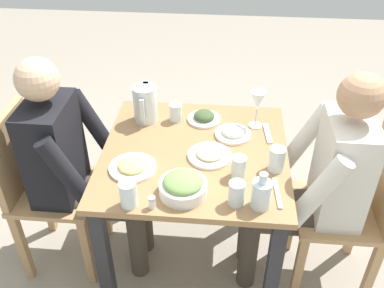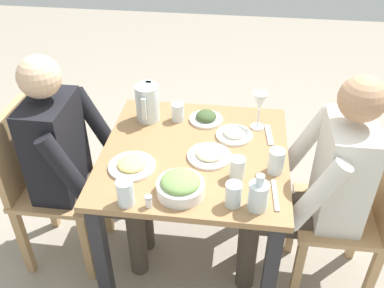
{
  "view_description": "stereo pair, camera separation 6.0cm",
  "coord_description": "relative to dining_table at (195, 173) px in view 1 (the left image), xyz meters",
  "views": [
    {
      "loc": [
        1.6,
        0.13,
        1.94
      ],
      "look_at": [
        0.02,
        -0.01,
        0.79
      ],
      "focal_mm": 40.39,
      "sensor_mm": 36.0,
      "label": 1
    },
    {
      "loc": [
        1.6,
        0.19,
        1.94
      ],
      "look_at": [
        0.02,
        -0.01,
        0.79
      ],
      "focal_mm": 40.39,
      "sensor_mm": 36.0,
      "label": 2
    }
  ],
  "objects": [
    {
      "name": "water_glass_far_left",
      "position": [
        -0.26,
        -0.12,
        0.18
      ],
      "size": [
        0.06,
        0.06,
        0.09
      ],
      "primitive_type": "cylinder",
      "color": "silver",
      "rests_on": "dining_table"
    },
    {
      "name": "water_glass_center",
      "position": [
        0.16,
        0.2,
        0.18
      ],
      "size": [
        0.07,
        0.07,
        0.1
      ],
      "primitive_type": "cylinder",
      "color": "silver",
      "rests_on": "dining_table"
    },
    {
      "name": "oil_carafe",
      "position": [
        0.34,
        0.29,
        0.19
      ],
      "size": [
        0.08,
        0.08,
        0.16
      ],
      "color": "silver",
      "rests_on": "dining_table"
    },
    {
      "name": "dining_table",
      "position": [
        0.0,
        0.0,
        0.0
      ],
      "size": [
        0.86,
        0.86,
        0.74
      ],
      "color": "#997047",
      "rests_on": "ground_plane"
    },
    {
      "name": "chair_near",
      "position": [
        0.04,
        -0.78,
        -0.09
      ],
      "size": [
        0.4,
        0.4,
        0.9
      ],
      "color": "tan",
      "rests_on": "ground_plane"
    },
    {
      "name": "fork_near",
      "position": [
        -0.17,
        0.34,
        0.14
      ],
      "size": [
        0.17,
        0.04,
        0.01
      ],
      "primitive_type": "cube",
      "rotation": [
        0.0,
        0.0,
        0.1
      ],
      "color": "silver",
      "rests_on": "dining_table"
    },
    {
      "name": "wine_glass",
      "position": [
        -0.24,
        0.29,
        0.27
      ],
      "size": [
        0.08,
        0.08,
        0.2
      ],
      "color": "silver",
      "rests_on": "dining_table"
    },
    {
      "name": "salt_shaker",
      "position": [
        0.39,
        -0.14,
        0.16
      ],
      "size": [
        0.03,
        0.03,
        0.05
      ],
      "color": "white",
      "rests_on": "dining_table"
    },
    {
      "name": "water_pitcher",
      "position": [
        -0.25,
        -0.27,
        0.23
      ],
      "size": [
        0.16,
        0.12,
        0.19
      ],
      "color": "silver",
      "rests_on": "dining_table"
    },
    {
      "name": "plate_fries",
      "position": [
        0.16,
        -0.26,
        0.15
      ],
      "size": [
        0.21,
        0.21,
        0.04
      ],
      "color": "white",
      "rests_on": "dining_table"
    },
    {
      "name": "chair_far",
      "position": [
        0.06,
        0.78,
        -0.09
      ],
      "size": [
        0.4,
        0.4,
        0.9
      ],
      "color": "tan",
      "rests_on": "ground_plane"
    },
    {
      "name": "diner_near",
      "position": [
        0.04,
        -0.57,
        0.05
      ],
      "size": [
        0.48,
        0.53,
        1.19
      ],
      "color": "black",
      "rests_on": "ground_plane"
    },
    {
      "name": "salad_bowl",
      "position": [
        0.29,
        -0.02,
        0.17
      ],
      "size": [
        0.2,
        0.2,
        0.09
      ],
      "color": "white",
      "rests_on": "dining_table"
    },
    {
      "name": "plate_beans",
      "position": [
        0.04,
        0.07,
        0.14
      ],
      "size": [
        0.2,
        0.2,
        0.04
      ],
      "color": "white",
      "rests_on": "dining_table"
    },
    {
      "name": "water_glass_far_right",
      "position": [
        0.33,
        0.19,
        0.18
      ],
      "size": [
        0.07,
        0.07,
        0.1
      ],
      "primitive_type": "cylinder",
      "color": "silver",
      "rests_on": "dining_table"
    },
    {
      "name": "plate_yoghurt",
      "position": [
        -0.14,
        0.18,
        0.15
      ],
      "size": [
        0.18,
        0.18,
        0.05
      ],
      "color": "white",
      "rests_on": "dining_table"
    },
    {
      "name": "knife_near",
      "position": [
        0.26,
        0.36,
        0.14
      ],
      "size": [
        0.19,
        0.03,
        0.01
      ],
      "primitive_type": "cube",
      "rotation": [
        0.0,
        0.0,
        0.06
      ],
      "color": "silver",
      "rests_on": "dining_table"
    },
    {
      "name": "water_glass_near_left",
      "position": [
        0.38,
        -0.23,
        0.19
      ],
      "size": [
        0.07,
        0.07,
        0.11
      ],
      "primitive_type": "cylinder",
      "color": "silver",
      "rests_on": "dining_table"
    },
    {
      "name": "water_glass_near_right",
      "position": [
        0.1,
        0.37,
        0.19
      ],
      "size": [
        0.07,
        0.07,
        0.11
      ],
      "primitive_type": "cylinder",
      "color": "silver",
      "rests_on": "dining_table"
    },
    {
      "name": "ground_plane",
      "position": [
        0.0,
        0.0,
        -0.61
      ],
      "size": [
        8.0,
        8.0,
        0.0
      ],
      "primitive_type": "plane",
      "color": "gray"
    },
    {
      "name": "plate_dolmas",
      "position": [
        -0.27,
        0.03,
        0.15
      ],
      "size": [
        0.17,
        0.17,
        0.06
      ],
      "color": "white",
      "rests_on": "dining_table"
    },
    {
      "name": "diner_far",
      "position": [
        0.06,
        0.57,
        0.05
      ],
      "size": [
        0.48,
        0.53,
        1.19
      ],
      "color": "silver",
      "rests_on": "ground_plane"
    }
  ]
}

